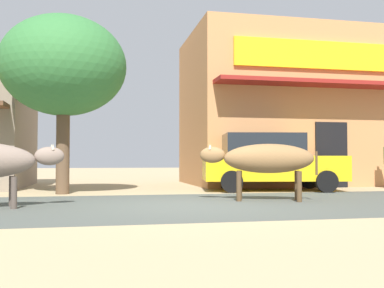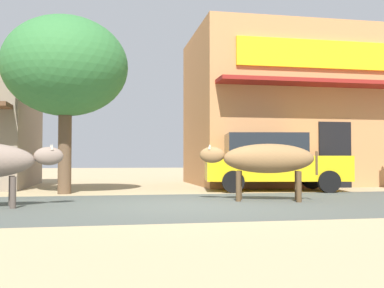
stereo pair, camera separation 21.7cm
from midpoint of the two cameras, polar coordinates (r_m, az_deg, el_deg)
The scene contains 6 objects.
ground at distance 9.02m, azimuth -2.14°, elevation -7.69°, with size 80.00×80.00×0.00m, color tan.
asphalt_road at distance 9.02m, azimuth -2.14°, elevation -7.68°, with size 72.00×5.20×0.00m, color #4D524C.
storefront_right_club at distance 17.37m, azimuth 13.06°, elevation 4.13°, with size 8.27×5.76×5.45m.
roadside_tree at distance 12.48m, azimuth -16.43°, elevation 9.37°, with size 3.27×3.27×4.67m.
parked_hatchback_car at distance 13.19m, azimuth 9.34°, elevation -2.20°, with size 4.21×2.35×1.64m.
cow_far_dark at distance 9.95m, azimuth 8.58°, elevation -1.91°, with size 2.49×1.27×1.24m.
Camera 1 is at (-1.61, -8.83, 0.90)m, focal length 42.13 mm.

